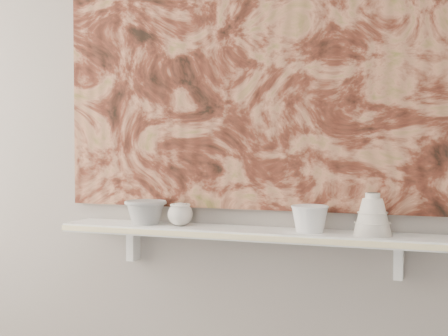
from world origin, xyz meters
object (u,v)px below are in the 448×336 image
at_px(shelf, 251,234).
at_px(cup_cream, 180,214).
at_px(bell_vessel, 373,214).
at_px(painting, 258,55).
at_px(bowl_grey, 146,212).
at_px(bowl_white, 310,219).

bearing_deg(shelf, cup_cream, 180.00).
bearing_deg(bell_vessel, shelf, 180.00).
relative_size(painting, bell_vessel, 10.92).
xyz_separation_m(shelf, bowl_grey, (-0.40, 0.00, 0.06)).
bearing_deg(bell_vessel, bowl_white, 180.00).
relative_size(cup_cream, bowl_white, 0.72).
height_order(bowl_grey, cup_cream, bowl_grey).
distance_m(bell_vessel, bowl_white, 0.21).
bearing_deg(shelf, bowl_white, 0.00).
bearing_deg(bowl_white, shelf, 180.00).
xyz_separation_m(shelf, bowl_white, (0.21, 0.00, 0.06)).
bearing_deg(cup_cream, bowl_white, 0.00).
height_order(shelf, painting, painting).
xyz_separation_m(bowl_grey, bell_vessel, (0.81, 0.00, 0.02)).
bearing_deg(shelf, painting, 90.00).
xyz_separation_m(cup_cream, bowl_white, (0.47, 0.00, 0.00)).
xyz_separation_m(bell_vessel, bowl_white, (-0.20, 0.00, -0.02)).
distance_m(shelf, cup_cream, 0.27).
distance_m(shelf, bowl_grey, 0.41).
height_order(shelf, bowl_grey, bowl_grey).
bearing_deg(bowl_white, bowl_grey, 180.00).
height_order(painting, bowl_white, painting).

